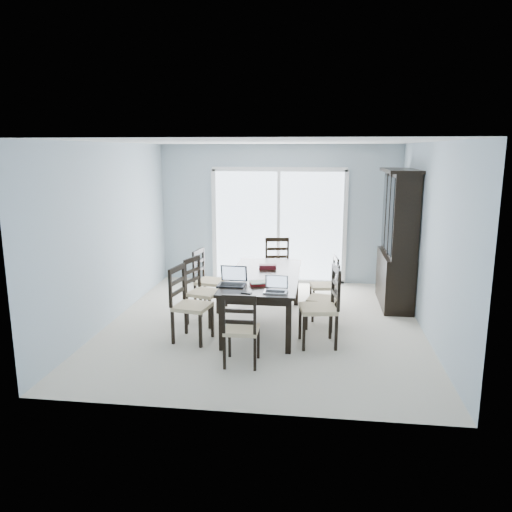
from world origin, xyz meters
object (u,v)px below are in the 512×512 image
(chair_right_near, at_px, (326,298))
(laptop_dark, at_px, (232,281))
(dining_table, at_px, (264,280))
(game_box, at_px, (268,267))
(chair_right_mid, at_px, (329,291))
(china_hutch, at_px, (398,240))
(chair_left_mid, at_px, (199,283))
(chair_end_near, at_px, (241,322))
(chair_left_far, at_px, (205,273))
(chair_left_near, at_px, (185,296))
(chair_right_far, at_px, (329,278))
(chair_end_far, at_px, (278,260))
(laptop_silver, at_px, (275,289))
(hot_tub, at_px, (254,245))
(cell_phone, at_px, (246,293))

(chair_right_near, distance_m, laptop_dark, 1.25)
(dining_table, xyz_separation_m, game_box, (0.02, 0.35, 0.11))
(chair_right_mid, bearing_deg, china_hutch, -27.64)
(chair_right_mid, bearing_deg, chair_left_mid, 101.97)
(dining_table, xyz_separation_m, chair_left_mid, (-0.96, 0.01, -0.09))
(chair_right_mid, bearing_deg, chair_end_near, 157.60)
(chair_left_far, distance_m, laptop_dark, 1.46)
(chair_left_near, bearing_deg, chair_right_far, 138.00)
(chair_end_far, height_order, laptop_dark, chair_end_far)
(chair_right_near, bearing_deg, chair_right_mid, -12.94)
(chair_right_mid, xyz_separation_m, game_box, (-0.91, 0.38, 0.24))
(chair_left_far, bearing_deg, chair_end_near, 33.75)
(game_box, bearing_deg, chair_left_mid, -160.48)
(chair_end_far, bearing_deg, chair_left_mid, 48.45)
(dining_table, bearing_deg, chair_left_far, 147.36)
(chair_right_far, bearing_deg, china_hutch, -73.21)
(china_hutch, distance_m, chair_end_near, 3.49)
(chair_left_near, bearing_deg, laptop_silver, 92.70)
(china_hutch, height_order, laptop_silver, china_hutch)
(chair_right_mid, relative_size, chair_end_near, 0.99)
(chair_left_near, distance_m, chair_end_near, 1.14)
(chair_right_near, relative_size, laptop_dark, 3.29)
(chair_right_near, bearing_deg, chair_end_near, 120.56)
(chair_right_far, xyz_separation_m, laptop_silver, (-0.70, -1.62, 0.26))
(chair_left_near, xyz_separation_m, laptop_dark, (0.61, 0.07, 0.20))
(chair_right_far, distance_m, hot_tub, 3.23)
(chair_left_mid, height_order, laptop_dark, chair_left_mid)
(chair_end_far, bearing_deg, laptop_dark, 69.98)
(china_hutch, bearing_deg, laptop_dark, -141.51)
(chair_end_far, relative_size, laptop_dark, 3.10)
(dining_table, bearing_deg, laptop_silver, -74.60)
(chair_left_far, relative_size, chair_right_near, 0.92)
(laptop_dark, xyz_separation_m, game_box, (0.37, 0.99, -0.03))
(chair_left_near, height_order, laptop_silver, chair_left_near)
(laptop_dark, bearing_deg, chair_left_far, 119.60)
(laptop_dark, bearing_deg, chair_right_far, 49.38)
(chair_right_near, bearing_deg, laptop_dark, 80.42)
(dining_table, xyz_separation_m, cell_phone, (-0.11, -0.98, 0.08))
(chair_right_mid, distance_m, game_box, 1.01)
(chair_left_far, height_order, hot_tub, chair_left_far)
(chair_left_mid, bearing_deg, chair_right_near, 87.96)
(chair_right_far, bearing_deg, chair_end_near, 146.10)
(china_hutch, distance_m, chair_left_near, 3.60)
(dining_table, bearing_deg, chair_right_mid, -1.77)
(hot_tub, bearing_deg, chair_right_mid, -67.02)
(chair_end_far, bearing_deg, chair_right_far, 124.16)
(chair_left_mid, distance_m, game_box, 1.05)
(dining_table, height_order, hot_tub, hot_tub)
(game_box, bearing_deg, chair_right_near, -49.34)
(chair_end_near, relative_size, laptop_dark, 2.85)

